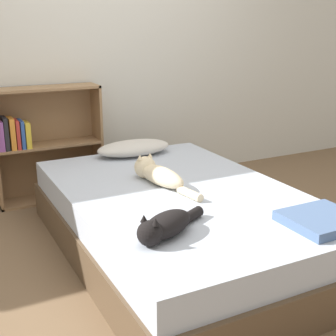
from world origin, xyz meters
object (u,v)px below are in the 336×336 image
at_px(pillow, 134,148).
at_px(bookshelf, 42,142).
at_px(cat_dark, 165,226).
at_px(bed, 179,221).
at_px(cat_light, 157,174).

bearing_deg(pillow, bookshelf, 141.88).
distance_m(cat_dark, bookshelf, 1.89).
xyz_separation_m(bed, cat_light, (-0.06, 0.19, 0.27)).
bearing_deg(pillow, bed, -94.55).
distance_m(cat_light, bookshelf, 1.25).
distance_m(cat_light, cat_dark, 0.79).
distance_m(bed, cat_dark, 0.71).
xyz_separation_m(bed, bookshelf, (-0.53, 1.34, 0.28)).
height_order(bed, cat_dark, cat_dark).
relative_size(bed, pillow, 3.57).
xyz_separation_m(pillow, cat_dark, (-0.45, -1.41, -0.00)).
xyz_separation_m(bed, pillow, (0.07, 0.87, 0.26)).
bearing_deg(cat_light, cat_dark, 147.19).
relative_size(bed, cat_light, 3.32).
bearing_deg(bookshelf, cat_dark, -85.29).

